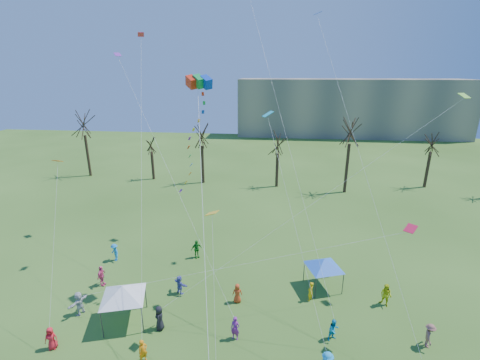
# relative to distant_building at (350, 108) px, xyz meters

# --- Properties ---
(distant_building) EXTENTS (60.00, 14.00, 15.00)m
(distant_building) POSITION_rel_distant_building_xyz_m (0.00, 0.00, 0.00)
(distant_building) COLOR gray
(distant_building) RESTS_ON ground
(bare_tree_row) EXTENTS (68.64, 9.78, 11.35)m
(bare_tree_row) POSITION_rel_distant_building_xyz_m (-19.97, -45.86, -0.44)
(bare_tree_row) COLOR black
(bare_tree_row) RESTS_ON ground
(big_box_kite) EXTENTS (2.67, 7.71, 19.36)m
(big_box_kite) POSITION_rel_distant_building_xyz_m (-25.19, -72.86, 4.59)
(big_box_kite) COLOR red
(big_box_kite) RESTS_ON ground
(canopy_tent_white) EXTENTS (3.85, 3.85, 3.01)m
(canopy_tent_white) POSITION_rel_distant_building_xyz_m (-29.81, -77.03, -4.95)
(canopy_tent_white) COLOR #3F3F44
(canopy_tent_white) RESTS_ON ground
(canopy_tent_blue) EXTENTS (3.41, 3.41, 2.70)m
(canopy_tent_blue) POSITION_rel_distant_building_xyz_m (-15.37, -71.40, -5.21)
(canopy_tent_blue) COLOR #3F3F44
(canopy_tent_blue) RESTS_ON ground
(festival_crowd) EXTENTS (26.14, 15.08, 1.85)m
(festival_crowd) POSITION_rel_distant_building_xyz_m (-23.19, -75.95, -6.63)
(festival_crowd) COLOR red
(festival_crowd) RESTS_ON ground
(small_kites_aloft) EXTENTS (29.85, 19.86, 34.27)m
(small_kites_aloft) POSITION_rel_distant_building_xyz_m (-22.00, -70.35, 6.53)
(small_kites_aloft) COLOR #FF5A0D
(small_kites_aloft) RESTS_ON ground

